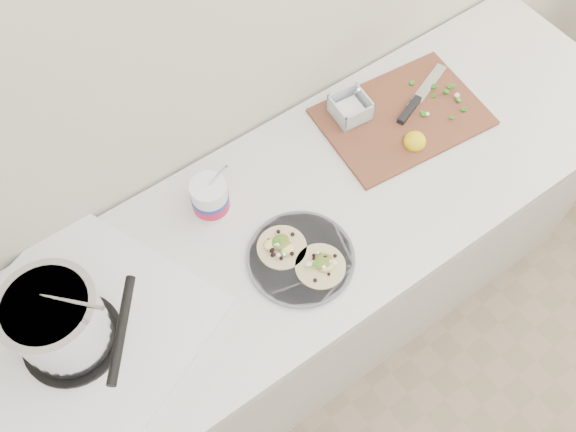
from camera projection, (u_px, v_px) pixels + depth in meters
counter at (273, 296)px, 2.13m from camera, size 2.44×0.66×0.90m
stove at (64, 328)px, 1.50m from camera, size 0.77×0.74×0.28m
taco_plate at (301, 257)px, 1.68m from camera, size 0.29×0.29×0.04m
tub at (211, 197)px, 1.71m from camera, size 0.10×0.10×0.23m
cutboard at (398, 113)px, 1.93m from camera, size 0.51×0.38×0.07m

